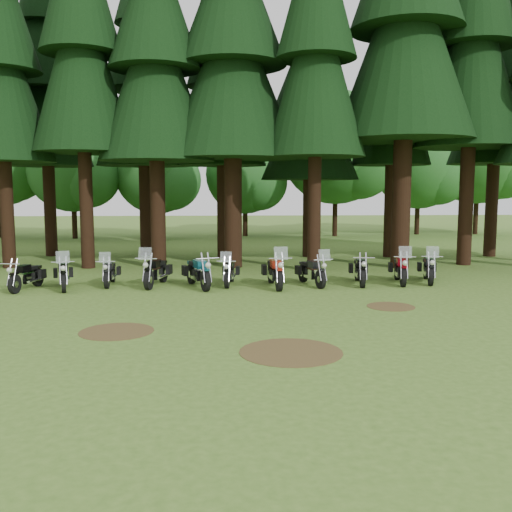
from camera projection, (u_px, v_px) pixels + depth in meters
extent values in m
plane|color=#436A21|center=(238.00, 312.00, 15.94)|extent=(120.00, 120.00, 0.00)
cylinder|color=black|center=(7.00, 205.00, 24.77)|extent=(0.58, 0.58, 5.53)
cone|color=black|center=(0.00, 79.00, 24.15)|extent=(4.32, 4.32, 6.91)
cylinder|color=black|center=(86.00, 199.00, 24.64)|extent=(0.58, 0.58, 5.99)
cone|color=black|center=(81.00, 63.00, 23.98)|extent=(4.32, 4.32, 7.49)
cylinder|color=black|center=(158.00, 204.00, 24.75)|extent=(0.66, 0.66, 5.57)
cone|color=black|center=(155.00, 78.00, 24.13)|extent=(4.95, 4.95, 6.96)
cylinder|color=black|center=(233.00, 203.00, 24.98)|extent=(0.77, 0.77, 5.70)
cone|color=black|center=(232.00, 75.00, 24.35)|extent=(5.81, 5.81, 7.12)
cylinder|color=black|center=(314.00, 203.00, 23.77)|extent=(0.55, 0.55, 5.71)
cone|color=black|center=(316.00, 68.00, 23.14)|extent=(4.15, 4.15, 7.14)
cylinder|color=black|center=(402.00, 192.00, 24.69)|extent=(0.80, 0.80, 6.62)
cone|color=black|center=(406.00, 41.00, 23.96)|extent=(5.98, 5.98, 8.27)
cylinder|color=black|center=(466.00, 195.00, 25.74)|extent=(0.64, 0.64, 6.35)
cone|color=black|center=(472.00, 56.00, 25.03)|extent=(4.79, 4.79, 7.93)
cylinder|color=black|center=(50.00, 202.00, 29.29)|extent=(0.60, 0.60, 5.53)
cone|color=black|center=(45.00, 97.00, 28.67)|extent=(4.52, 4.52, 6.91)
cone|color=black|center=(43.00, 30.00, 28.29)|extent=(3.62, 3.62, 5.83)
cylinder|color=black|center=(146.00, 202.00, 29.63)|extent=(0.65, 0.65, 5.55)
cone|color=black|center=(143.00, 97.00, 29.02)|extent=(4.85, 4.85, 6.94)
cone|color=black|center=(142.00, 30.00, 28.64)|extent=(3.88, 3.88, 5.86)
cylinder|color=black|center=(223.00, 203.00, 28.43)|extent=(0.58, 0.58, 5.52)
cone|color=black|center=(222.00, 94.00, 27.82)|extent=(4.35, 4.35, 6.90)
cone|color=black|center=(222.00, 25.00, 27.44)|extent=(3.48, 3.48, 5.83)
cylinder|color=black|center=(309.00, 211.00, 29.05)|extent=(0.66, 0.66, 4.70)
cone|color=black|center=(310.00, 121.00, 28.53)|extent=(4.94, 4.94, 5.87)
cone|color=black|center=(311.00, 64.00, 28.20)|extent=(3.95, 3.95, 4.96)
cone|color=black|center=(311.00, 17.00, 27.95)|extent=(2.77, 2.77, 3.91)
cylinder|color=black|center=(390.00, 202.00, 28.86)|extent=(0.53, 0.53, 5.56)
cone|color=black|center=(392.00, 94.00, 28.24)|extent=(3.94, 3.94, 6.95)
cone|color=black|center=(394.00, 25.00, 27.86)|extent=(3.15, 3.15, 5.87)
cylinder|color=black|center=(492.00, 201.00, 29.10)|extent=(0.61, 0.61, 5.65)
cone|color=black|center=(497.00, 93.00, 28.47)|extent=(4.59, 4.59, 7.06)
cone|color=black|center=(500.00, 23.00, 28.08)|extent=(3.67, 3.67, 5.96)
sphere|color=#265C27|center=(10.00, 163.00, 39.33)|extent=(5.49, 5.49, 5.49)
cylinder|color=black|center=(74.00, 219.00, 39.90)|extent=(0.36, 0.36, 2.80)
sphere|color=#265C27|center=(72.00, 165.00, 39.46)|extent=(6.53, 6.53, 6.53)
sphere|color=#265C27|center=(87.00, 174.00, 38.87)|extent=(4.67, 4.67, 4.67)
cylinder|color=black|center=(158.00, 220.00, 40.59)|extent=(0.36, 0.36, 2.55)
sphere|color=#265C27|center=(157.00, 172.00, 40.19)|extent=(5.95, 5.95, 5.95)
sphere|color=#265C27|center=(171.00, 180.00, 39.65)|extent=(4.25, 4.25, 4.25)
cylinder|color=black|center=(245.00, 219.00, 42.15)|extent=(0.36, 0.36, 2.47)
sphere|color=#265C27|center=(245.00, 174.00, 41.77)|extent=(5.76, 5.76, 5.76)
sphere|color=#265C27|center=(259.00, 182.00, 41.24)|extent=(4.12, 4.12, 4.12)
cylinder|color=black|center=(335.00, 212.00, 41.96)|extent=(0.36, 0.36, 3.52)
sphere|color=#265C27|center=(336.00, 148.00, 41.41)|extent=(8.21, 8.21, 8.21)
sphere|color=#265C27|center=(358.00, 158.00, 40.66)|extent=(5.87, 5.87, 5.87)
cylinder|color=black|center=(417.00, 215.00, 43.63)|extent=(0.36, 0.36, 2.94)
sphere|color=#265C27|center=(419.00, 163.00, 43.18)|extent=(6.86, 6.86, 6.86)
sphere|color=#265C27|center=(438.00, 172.00, 42.55)|extent=(4.90, 4.90, 4.90)
cylinder|color=black|center=(476.00, 211.00, 43.74)|extent=(0.36, 0.36, 3.52)
sphere|color=#265C27|center=(479.00, 149.00, 43.19)|extent=(8.20, 8.20, 8.20)
sphere|color=#265C27|center=(502.00, 160.00, 42.44)|extent=(5.86, 5.86, 5.86)
cylinder|color=#4C3D1E|center=(117.00, 331.00, 13.78)|extent=(1.80, 1.80, 0.01)
cylinder|color=#4C3D1E|center=(391.00, 306.00, 16.71)|extent=(1.40, 1.40, 0.01)
cylinder|color=#4C3D1E|center=(291.00, 352.00, 12.04)|extent=(2.20, 2.20, 0.01)
cylinder|color=black|center=(15.00, 284.00, 18.75)|extent=(0.25, 0.65, 0.64)
cylinder|color=black|center=(38.00, 277.00, 20.23)|extent=(0.25, 0.65, 0.64)
cube|color=silver|center=(27.00, 278.00, 19.53)|extent=(0.39, 0.72, 0.33)
cube|color=black|center=(23.00, 269.00, 19.26)|extent=(0.39, 0.58, 0.23)
cube|color=black|center=(30.00, 268.00, 19.71)|extent=(0.39, 0.58, 0.12)
cylinder|color=black|center=(64.00, 283.00, 18.94)|extent=(0.31, 0.68, 0.67)
cylinder|color=black|center=(63.00, 276.00, 20.41)|extent=(0.31, 0.68, 0.67)
cube|color=silver|center=(63.00, 277.00, 19.71)|extent=(0.46, 0.76, 0.34)
cube|color=black|center=(63.00, 267.00, 19.45)|extent=(0.44, 0.61, 0.24)
cube|color=black|center=(63.00, 266.00, 19.89)|extent=(0.44, 0.61, 0.12)
cube|color=silver|center=(63.00, 257.00, 18.55)|extent=(0.44, 0.23, 0.40)
cylinder|color=black|center=(107.00, 280.00, 19.73)|extent=(0.16, 0.61, 0.61)
cylinder|color=black|center=(113.00, 274.00, 21.14)|extent=(0.16, 0.61, 0.61)
cube|color=silver|center=(110.00, 274.00, 20.47)|extent=(0.29, 0.66, 0.31)
cube|color=black|center=(109.00, 266.00, 20.22)|extent=(0.30, 0.52, 0.22)
cube|color=black|center=(111.00, 265.00, 20.65)|extent=(0.30, 0.52, 0.11)
cube|color=silver|center=(105.00, 257.00, 19.36)|extent=(0.39, 0.13, 0.36)
cylinder|color=black|center=(149.00, 280.00, 19.46)|extent=(0.29, 0.71, 0.70)
cylinder|color=black|center=(163.00, 273.00, 21.07)|extent=(0.29, 0.71, 0.70)
cube|color=silver|center=(157.00, 273.00, 20.30)|extent=(0.44, 0.78, 0.36)
cube|color=black|center=(154.00, 264.00, 20.02)|extent=(0.43, 0.63, 0.25)
cube|color=black|center=(159.00, 263.00, 20.50)|extent=(0.43, 0.63, 0.13)
cube|color=silver|center=(145.00, 254.00, 19.04)|extent=(0.46, 0.22, 0.42)
cylinder|color=black|center=(206.00, 281.00, 19.16)|extent=(0.38, 0.73, 0.72)
cylinder|color=black|center=(191.00, 274.00, 20.72)|extent=(0.38, 0.73, 0.72)
cube|color=silver|center=(198.00, 274.00, 19.98)|extent=(0.54, 0.83, 0.37)
cube|color=#125062|center=(200.00, 264.00, 19.70)|extent=(0.51, 0.68, 0.26)
cube|color=black|center=(196.00, 264.00, 20.17)|extent=(0.51, 0.68, 0.13)
cylinder|color=black|center=(227.00, 280.00, 19.78)|extent=(0.21, 0.63, 0.61)
cylinder|color=black|center=(232.00, 274.00, 21.20)|extent=(0.21, 0.63, 0.61)
cube|color=silver|center=(230.00, 274.00, 20.53)|extent=(0.34, 0.68, 0.32)
cube|color=black|center=(229.00, 266.00, 20.28)|extent=(0.34, 0.54, 0.22)
cube|color=black|center=(230.00, 265.00, 20.70)|extent=(0.34, 0.54, 0.11)
cube|color=silver|center=(226.00, 257.00, 19.40)|extent=(0.40, 0.17, 0.37)
cylinder|color=black|center=(279.00, 281.00, 19.21)|extent=(0.21, 0.73, 0.72)
cylinder|color=black|center=(271.00, 273.00, 20.87)|extent=(0.21, 0.73, 0.72)
cube|color=silver|center=(275.00, 274.00, 20.08)|extent=(0.36, 0.78, 0.37)
cube|color=red|center=(276.00, 264.00, 19.79)|extent=(0.37, 0.62, 0.26)
cube|color=black|center=(273.00, 263.00, 20.29)|extent=(0.37, 0.62, 0.13)
cube|color=silver|center=(281.00, 253.00, 18.77)|extent=(0.47, 0.17, 0.43)
cylinder|color=black|center=(320.00, 279.00, 19.72)|extent=(0.30, 0.67, 0.65)
cylinder|color=black|center=(303.00, 273.00, 21.17)|extent=(0.30, 0.67, 0.65)
cube|color=silver|center=(311.00, 273.00, 20.48)|extent=(0.45, 0.74, 0.34)
cube|color=black|center=(314.00, 264.00, 20.23)|extent=(0.43, 0.60, 0.24)
cube|color=black|center=(309.00, 264.00, 20.66)|extent=(0.43, 0.60, 0.12)
cube|color=silver|center=(325.00, 255.00, 19.34)|extent=(0.43, 0.23, 0.39)
cylinder|color=black|center=(363.00, 278.00, 19.88)|extent=(0.23, 0.69, 0.68)
cylinder|color=black|center=(357.00, 272.00, 21.46)|extent=(0.23, 0.69, 0.68)
cube|color=silver|center=(360.00, 272.00, 20.71)|extent=(0.38, 0.75, 0.35)
cube|color=black|center=(361.00, 263.00, 20.43)|extent=(0.38, 0.60, 0.25)
cube|color=black|center=(359.00, 262.00, 20.91)|extent=(0.38, 0.60, 0.12)
cylinder|color=black|center=(403.00, 277.00, 20.06)|extent=(0.26, 0.70, 0.69)
cylinder|color=black|center=(397.00, 271.00, 21.66)|extent=(0.26, 0.70, 0.69)
cube|color=silver|center=(400.00, 271.00, 20.90)|extent=(0.41, 0.77, 0.35)
cube|color=maroon|center=(401.00, 262.00, 20.62)|extent=(0.41, 0.62, 0.25)
cube|color=black|center=(399.00, 261.00, 21.10)|extent=(0.41, 0.62, 0.13)
cube|color=silver|center=(405.00, 252.00, 19.65)|extent=(0.45, 0.21, 0.41)
cylinder|color=black|center=(431.00, 276.00, 20.32)|extent=(0.30, 0.69, 0.67)
cylinder|color=black|center=(426.00, 270.00, 21.87)|extent=(0.30, 0.69, 0.67)
cube|color=silver|center=(428.00, 271.00, 21.13)|extent=(0.45, 0.76, 0.35)
cube|color=black|center=(429.00, 261.00, 20.86)|extent=(0.43, 0.62, 0.25)
cube|color=black|center=(428.00, 261.00, 21.32)|extent=(0.43, 0.62, 0.12)
cube|color=silver|center=(433.00, 252.00, 19.92)|extent=(0.45, 0.23, 0.40)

